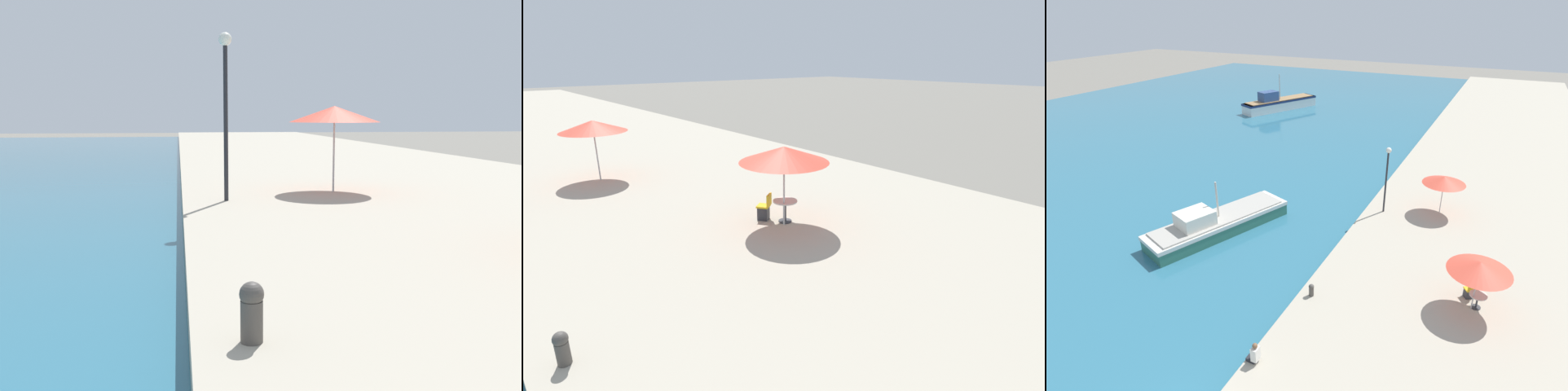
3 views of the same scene
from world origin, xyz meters
TOP-DOWN VIEW (x-y plane):
  - quay_promenade at (8.00, 37.00)m, footprint 16.00×90.00m
  - cafe_umbrella_white at (4.68, 20.68)m, footprint 2.80×2.80m
  - mooring_bollard at (0.64, 9.03)m, footprint 0.26×0.26m
  - lamppost at (1.21, 19.17)m, footprint 0.36×0.36m

SIDE VIEW (x-z plane):
  - quay_promenade at x=8.00m, z-range 0.00..0.61m
  - mooring_bollard at x=0.64m, z-range 0.63..1.28m
  - cafe_umbrella_white at x=4.68m, z-range 1.68..4.31m
  - lamppost at x=1.21m, z-range 1.42..5.98m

